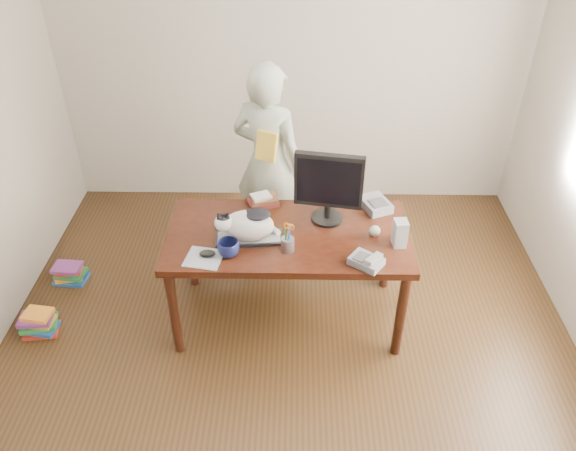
# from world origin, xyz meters

# --- Properties ---
(room) EXTENTS (4.50, 4.50, 4.50)m
(room) POSITION_xyz_m (0.00, 0.00, 1.35)
(room) COLOR black
(room) RESTS_ON ground
(desk) EXTENTS (1.60, 0.80, 0.75)m
(desk) POSITION_xyz_m (0.00, 0.68, 0.60)
(desk) COLOR black
(desk) RESTS_ON ground
(keyboard) EXTENTS (0.45, 0.20, 0.03)m
(keyboard) POSITION_xyz_m (-0.25, 0.53, 0.76)
(keyboard) COLOR black
(keyboard) RESTS_ON desk
(cat) EXTENTS (0.42, 0.24, 0.24)m
(cat) POSITION_xyz_m (-0.27, 0.52, 0.87)
(cat) COLOR silver
(cat) RESTS_ON keyboard
(monitor) EXTENTS (0.45, 0.25, 0.51)m
(monitor) POSITION_xyz_m (0.26, 0.75, 1.04)
(monitor) COLOR black
(monitor) RESTS_ON desk
(pen_cup) EXTENTS (0.11, 0.11, 0.21)m
(pen_cup) POSITION_xyz_m (0.00, 0.42, 0.81)
(pen_cup) COLOR gray
(pen_cup) RESTS_ON desk
(mousepad) EXTENTS (0.26, 0.24, 0.01)m
(mousepad) POSITION_xyz_m (-0.52, 0.33, 0.75)
(mousepad) COLOR #A5ABB1
(mousepad) RESTS_ON desk
(mouse) EXTENTS (0.11, 0.08, 0.04)m
(mouse) POSITION_xyz_m (-0.50, 0.35, 0.77)
(mouse) COLOR black
(mouse) RESTS_ON mousepad
(coffee_mug) EXTENTS (0.18, 0.18, 0.11)m
(coffee_mug) POSITION_xyz_m (-0.37, 0.36, 0.80)
(coffee_mug) COLOR #0D1136
(coffee_mug) RESTS_ON desk
(phone) EXTENTS (0.24, 0.23, 0.09)m
(phone) POSITION_xyz_m (0.49, 0.29, 0.78)
(phone) COLOR slate
(phone) RESTS_ON desk
(speaker) EXTENTS (0.09, 0.10, 0.18)m
(speaker) POSITION_xyz_m (0.71, 0.49, 0.84)
(speaker) COLOR gray
(speaker) RESTS_ON desk
(baseball) EXTENTS (0.07, 0.07, 0.07)m
(baseball) POSITION_xyz_m (0.57, 0.59, 0.79)
(baseball) COLOR beige
(baseball) RESTS_ON desk
(book_stack) EXTENTS (0.25, 0.21, 0.08)m
(book_stack) POSITION_xyz_m (-0.18, 0.94, 0.78)
(book_stack) COLOR #4B1714
(book_stack) RESTS_ON desk
(calculator) EXTENTS (0.24, 0.27, 0.07)m
(calculator) POSITION_xyz_m (0.60, 0.91, 0.78)
(calculator) COLOR slate
(calculator) RESTS_ON desk
(person) EXTENTS (0.70, 0.60, 1.62)m
(person) POSITION_xyz_m (-0.17, 1.41, 0.81)
(person) COLOR silver
(person) RESTS_ON ground
(held_book) EXTENTS (0.18, 0.15, 0.21)m
(held_book) POSITION_xyz_m (-0.17, 1.24, 1.05)
(held_book) COLOR gold
(held_book) RESTS_ON person
(book_pile_a) EXTENTS (0.27, 0.22, 0.18)m
(book_pile_a) POSITION_xyz_m (-1.75, 0.40, 0.09)
(book_pile_a) COLOR red
(book_pile_a) RESTS_ON ground
(book_pile_b) EXTENTS (0.26, 0.20, 0.15)m
(book_pile_b) POSITION_xyz_m (-1.72, 0.95, 0.07)
(book_pile_b) COLOR #1B54A5
(book_pile_b) RESTS_ON ground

